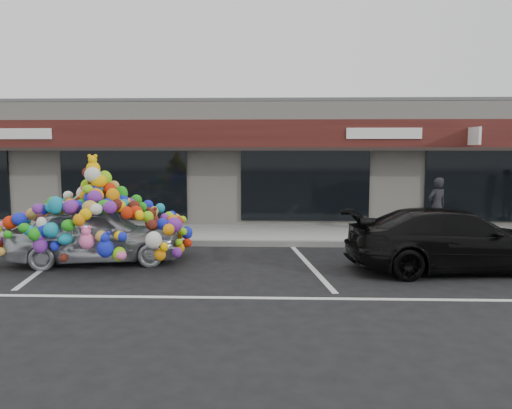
{
  "coord_description": "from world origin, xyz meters",
  "views": [
    {
      "loc": [
        1.95,
        -10.92,
        2.62
      ],
      "look_at": [
        1.53,
        1.4,
        1.27
      ],
      "focal_mm": 35.0,
      "sensor_mm": 36.0,
      "label": 1
    }
  ],
  "objects": [
    {
      "name": "toy_car",
      "position": [
        -2.15,
        0.41,
        0.83
      ],
      "size": [
        2.85,
        4.44,
        2.43
      ],
      "rotation": [
        0.0,
        0.0,
        1.75
      ],
      "color": "gray",
      "rests_on": "ground"
    },
    {
      "name": "shop_building",
      "position": [
        0.0,
        8.44,
        2.16
      ],
      "size": [
        24.0,
        7.2,
        4.31
      ],
      "color": "beige",
      "rests_on": "ground"
    },
    {
      "name": "lane_line",
      "position": [
        2.0,
        -2.3,
        0.0
      ],
      "size": [
        14.0,
        0.12,
        0.01
      ],
      "primitive_type": "cube",
      "color": "silver",
      "rests_on": "ground"
    },
    {
      "name": "sidewalk",
      "position": [
        0.0,
        4.0,
        0.07
      ],
      "size": [
        26.0,
        3.0,
        0.15
      ],
      "primitive_type": "cube",
      "color": "gray",
      "rests_on": "ground"
    },
    {
      "name": "black_sedan",
      "position": [
        5.9,
        -0.1,
        0.68
      ],
      "size": [
        2.38,
        4.84,
        1.36
      ],
      "primitive_type": "imported",
      "rotation": [
        0.0,
        0.0,
        1.68
      ],
      "color": "black",
      "rests_on": "ground"
    },
    {
      "name": "kerb",
      "position": [
        0.0,
        2.5,
        0.07
      ],
      "size": [
        26.0,
        0.18,
        0.16
      ],
      "primitive_type": "cube",
      "color": "slate",
      "rests_on": "ground"
    },
    {
      "name": "pedestrian_a",
      "position": [
        6.74,
        3.7,
        0.99
      ],
      "size": [
        0.72,
        0.61,
        1.67
      ],
      "primitive_type": "imported",
      "rotation": [
        0.0,
        0.0,
        3.56
      ],
      "color": "black",
      "rests_on": "sidewalk"
    },
    {
      "name": "ground",
      "position": [
        0.0,
        0.0,
        0.0
      ],
      "size": [
        90.0,
        90.0,
        0.0
      ],
      "primitive_type": "plane",
      "color": "black",
      "rests_on": "ground"
    },
    {
      "name": "parking_stripe_mid",
      "position": [
        2.8,
        0.2,
        0.0
      ],
      "size": [
        0.73,
        4.37,
        0.01
      ],
      "primitive_type": "cube",
      "rotation": [
        0.0,
        0.0,
        0.14
      ],
      "color": "silver",
      "rests_on": "ground"
    },
    {
      "name": "parking_stripe_left",
      "position": [
        -3.2,
        0.2,
        0.0
      ],
      "size": [
        0.73,
        4.37,
        0.01
      ],
      "primitive_type": "cube",
      "rotation": [
        0.0,
        0.0,
        0.14
      ],
      "color": "silver",
      "rests_on": "ground"
    }
  ]
}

